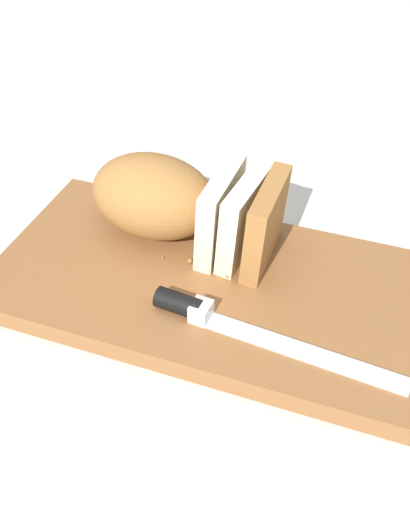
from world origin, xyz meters
The scene contains 7 objects.
ground_plane centered at (0.00, 0.00, 0.00)m, with size 3.00×3.00×0.00m, color beige.
cutting_board centered at (0.00, 0.00, 0.01)m, with size 0.48×0.25×0.02m, color brown.
bread_loaf centered at (-0.05, 0.06, 0.07)m, with size 0.24×0.13×0.10m.
bread_knife centered at (0.03, -0.06, 0.03)m, with size 0.26×0.05×0.02m.
crumb_near_knife centered at (-0.06, 0.01, 0.03)m, with size 0.00×0.00×0.00m, color #996633.
crumb_near_loaf centered at (0.03, 0.01, 0.03)m, with size 0.01×0.01×0.01m, color #996633.
crumb_stray_left centered at (-0.02, 0.02, 0.03)m, with size 0.01×0.01×0.01m, color #996633.
Camera 1 is at (0.15, -0.45, 0.47)m, focal length 40.65 mm.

